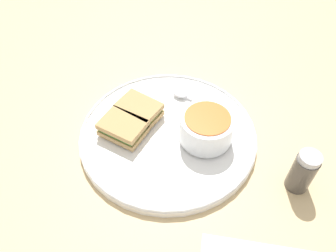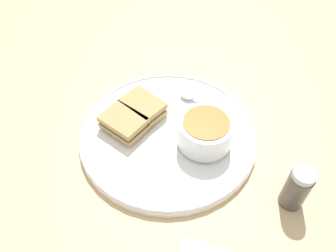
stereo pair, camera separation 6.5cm
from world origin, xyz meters
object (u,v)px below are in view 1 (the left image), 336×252
(spoon, at_px, (184,95))
(salt_shaker, at_px, (303,172))
(soup_bowl, at_px, (206,128))
(sandwich_half_far, at_px, (123,128))
(sandwich_half_near, at_px, (139,110))

(spoon, xyz_separation_m, salt_shaker, (0.17, -0.24, 0.02))
(soup_bowl, distance_m, sandwich_half_far, 0.16)
(soup_bowl, height_order, sandwich_half_far, soup_bowl)
(sandwich_half_far, height_order, salt_shaker, salt_shaker)
(soup_bowl, distance_m, sandwich_half_near, 0.15)
(soup_bowl, bearing_deg, sandwich_half_far, 167.69)
(sandwich_half_far, bearing_deg, soup_bowl, -12.31)
(spoon, distance_m, salt_shaker, 0.30)
(sandwich_half_near, bearing_deg, spoon, 22.53)
(soup_bowl, height_order, salt_shaker, salt_shaker)
(soup_bowl, relative_size, spoon, 1.04)
(soup_bowl, distance_m, spoon, 0.13)
(sandwich_half_near, distance_m, salt_shaker, 0.34)
(soup_bowl, bearing_deg, sandwich_half_near, 147.27)
(soup_bowl, xyz_separation_m, salt_shaker, (0.15, -0.12, -0.00))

